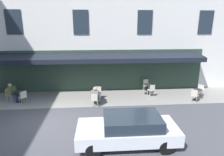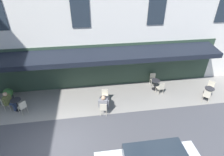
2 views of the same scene
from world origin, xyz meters
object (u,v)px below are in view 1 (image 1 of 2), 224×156
Objects in this scene: cafe_table_far_end at (198,93)px; parked_car_white at (129,129)px; cafe_chair_cream_corner_left at (195,95)px; cafe_chair_cream_near_door at (200,90)px; cafe_chair_cream_by_window at (146,84)px; cafe_table_streetside at (18,95)px; cafe_chair_cream_under_awning at (9,94)px; seated_companion_in_grey at (95,96)px; cafe_chair_cream_kerbside at (98,92)px; cafe_chair_cream_corner_right at (95,99)px; potted_plant_mid_terrace at (12,90)px; cafe_table_mid_terrace at (97,96)px; cafe_chair_cream_facing_street at (23,96)px; seated_patron_in_olive at (12,92)px; cafe_chair_cream_back_row at (152,89)px; cafe_table_near_entrance at (147,87)px.

cafe_table_far_end is 0.17× the size of parked_car_white.
cafe_chair_cream_corner_left and cafe_chair_cream_near_door have the same top height.
cafe_table_streetside is (9.08, 1.52, -0.06)m from cafe_chair_cream_by_window.
seated_companion_in_grey reaches higher than cafe_chair_cream_under_awning.
cafe_chair_cream_kerbside is at bearing -4.60° from cafe_table_far_end.
cafe_chair_cream_near_door is (-7.50, -1.15, 0.00)m from cafe_chair_cream_corner_right.
cafe_chair_cream_corner_left is 12.77m from potted_plant_mid_terrace.
cafe_chair_cream_facing_street is (4.78, -0.19, 0.06)m from cafe_table_mid_terrace.
cafe_table_far_end is at bearing 177.47° from cafe_table_streetside.
cafe_chair_cream_facing_street is (4.66, -0.81, 0.00)m from cafe_chair_cream_corner_right.
cafe_chair_cream_corner_left is at bearing 45.90° from cafe_chair_cream_near_door.
seated_patron_in_olive is at bearing -13.24° from cafe_chair_cream_corner_right.
cafe_chair_cream_corner_left is 0.71× the size of seated_patron_in_olive.
cafe_chair_cream_under_awning is 12.83m from cafe_table_far_end.
cafe_chair_cream_corner_right is 5.90m from cafe_chair_cream_under_awning.
cafe_chair_cream_by_window is at bearing -177.61° from potted_plant_mid_terrace.
cafe_table_far_end is 0.82× the size of cafe_chair_cream_near_door.
potted_plant_mid_terrace is at bearing -9.44° from cafe_chair_cream_corner_left.
cafe_chair_cream_kerbside is at bearing 179.10° from cafe_chair_cream_under_awning.
cafe_chair_cream_corner_right is at bearing 166.48° from cafe_table_streetside.
cafe_chair_cream_back_row is 1.00× the size of cafe_chair_cream_corner_right.
cafe_table_streetside is 0.63m from cafe_chair_cream_facing_street.
cafe_chair_cream_under_awning is at bearing -0.90° from cafe_chair_cream_kerbside.
cafe_chair_cream_near_door is at bearing -134.10° from cafe_chair_cream_corner_left.
cafe_chair_cream_kerbside is (3.69, 0.88, 0.06)m from cafe_table_near_entrance.
cafe_table_mid_terrace is at bearing 173.12° from seated_patron_in_olive.
cafe_chair_cream_corner_right is at bearing 166.76° from seated_patron_in_olive.
cafe_chair_cream_corner_right is 1.00× the size of cafe_chair_cream_under_awning.
cafe_chair_cream_under_awning is at bearing -0.80° from cafe_chair_cream_near_door.
cafe_table_streetside is at bearing -4.80° from cafe_chair_cream_corner_left.
cafe_table_far_end is at bearing 146.51° from cafe_chair_cream_by_window.
cafe_chair_cream_back_row reaches higher than cafe_table_mid_terrace.
cafe_table_far_end is 0.63m from cafe_chair_cream_corner_left.
seated_patron_in_olive is (5.66, -0.68, 0.20)m from cafe_table_mid_terrace.
cafe_table_streetside is at bearing -0.36° from cafe_chair_cream_near_door.
seated_patron_in_olive reaches higher than cafe_table_mid_terrace.
cafe_chair_cream_by_window reaches higher than cafe_table_mid_terrace.
cafe_chair_cream_kerbside is 5.97m from cafe_chair_cream_under_awning.
cafe_table_far_end is 7.25m from parked_car_white.
cafe_table_mid_terrace is at bearing 173.34° from cafe_table_streetside.
cafe_chair_cream_near_door is at bearing -178.38° from cafe_chair_cream_facing_street.
potted_plant_mid_terrace is at bearing -77.24° from cafe_chair_cream_under_awning.
cafe_chair_cream_back_row is 10.06m from potted_plant_mid_terrace.
cafe_table_streetside is 12.63m from cafe_chair_cream_near_door.
parked_car_white reaches higher than cafe_table_mid_terrace.
seated_patron_in_olive is at bearing -0.65° from cafe_chair_cream_near_door.
cafe_table_near_entrance is at bearing -174.37° from cafe_table_streetside.
cafe_table_far_end is (-6.94, -0.07, 0.00)m from cafe_table_mid_terrace.
cafe_chair_cream_kerbside is 1.00× the size of cafe_chair_cream_corner_left.
cafe_chair_cream_facing_street is 12.16m from cafe_chair_cream_near_door.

